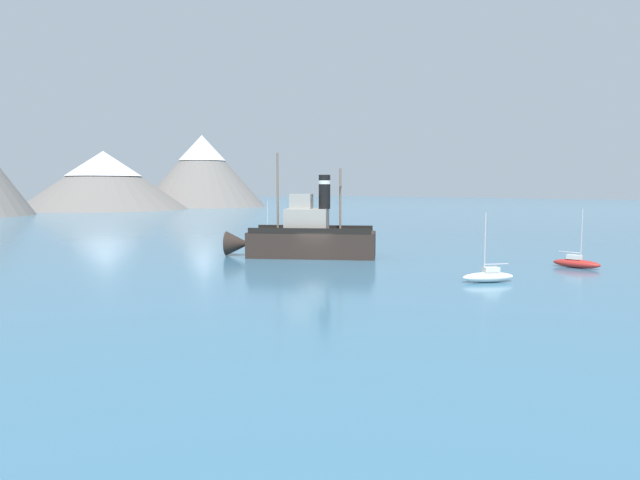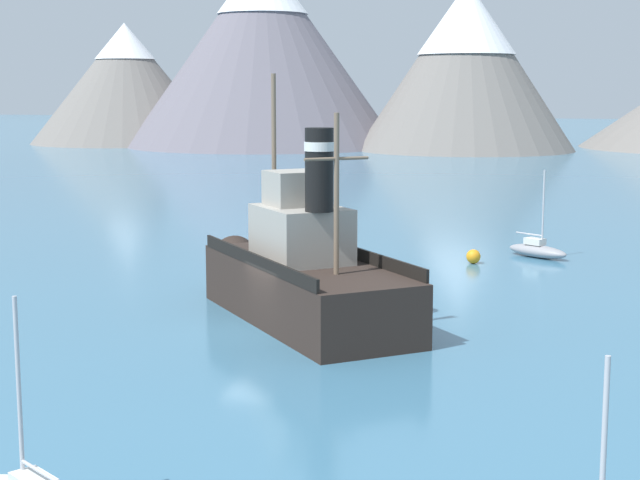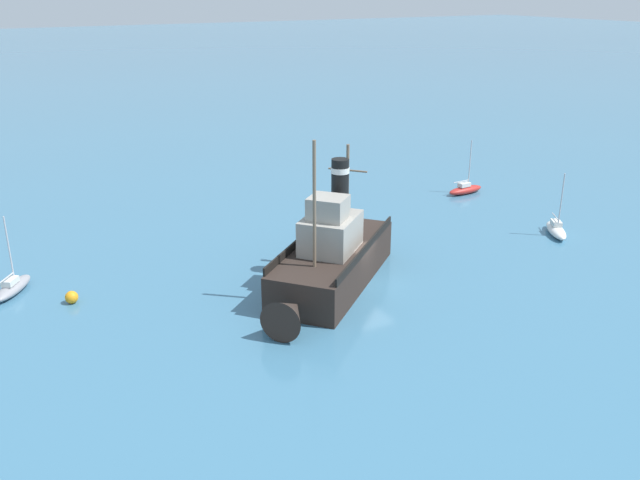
{
  "view_description": "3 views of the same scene",
  "coord_description": "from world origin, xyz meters",
  "views": [
    {
      "loc": [
        -35.16,
        -37.9,
        6.59
      ],
      "look_at": [
        1.0,
        0.34,
        1.76
      ],
      "focal_mm": 32.0,
      "sensor_mm": 36.0,
      "label": 1
    },
    {
      "loc": [
        11.64,
        -35.13,
        9.2
      ],
      "look_at": [
        1.44,
        4.1,
        3.0
      ],
      "focal_mm": 55.0,
      "sensor_mm": 36.0,
      "label": 2
    },
    {
      "loc": [
        -32.51,
        22.32,
        17.87
      ],
      "look_at": [
        1.13,
        3.07,
        3.2
      ],
      "focal_mm": 38.0,
      "sensor_mm": 36.0,
      "label": 3
    }
  ],
  "objects": [
    {
      "name": "sailboat_grey",
      "position": [
        9.83,
        19.92,
        0.43
      ],
      "size": [
        3.74,
        3.08,
        4.9
      ],
      "color": "gray",
      "rests_on": "ground"
    },
    {
      "name": "mooring_buoy",
      "position": [
        6.59,
        17.05,
        0.38
      ],
      "size": [
        0.77,
        0.77,
        0.77
      ],
      "primitive_type": "sphere",
      "color": "orange",
      "rests_on": "ground"
    },
    {
      "name": "old_tugboat",
      "position": [
        1.05,
        2.4,
        1.83
      ],
      "size": [
        11.81,
        13.23,
        9.9
      ],
      "color": "#2D231E",
      "rests_on": "ground"
    },
    {
      "name": "sailboat_red",
      "position": [
        12.28,
        -18.57,
        0.43
      ],
      "size": [
        1.29,
        3.85,
        4.9
      ],
      "color": "#B22823",
      "rests_on": "ground"
    },
    {
      "name": "ground_plane",
      "position": [
        0.0,
        0.0,
        0.0
      ],
      "size": [
        600.0,
        600.0,
        0.0
      ],
      "primitive_type": "plane",
      "color": "teal"
    },
    {
      "name": "sailboat_white",
      "position": [
        0.55,
        -17.31,
        0.43
      ],
      "size": [
        3.79,
        2.98,
        4.9
      ],
      "color": "white",
      "rests_on": "ground"
    }
  ]
}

